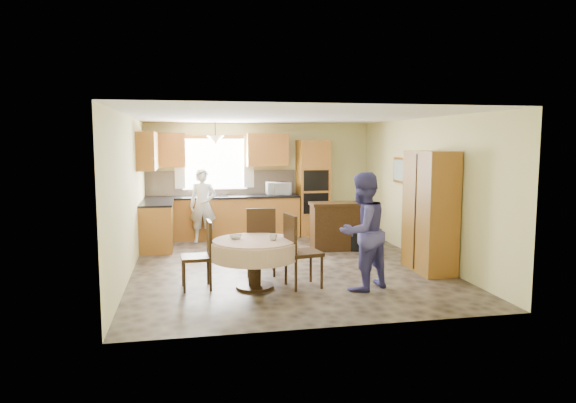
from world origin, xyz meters
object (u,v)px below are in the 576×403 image
(dining_table, at_px, (255,251))
(chair_back, at_px, (261,238))
(sideboard, at_px, (341,227))
(chair_right, at_px, (298,247))
(person_dining, at_px, (362,231))
(cupboard, at_px, (430,212))
(person_sink, at_px, (203,206))
(oven_tower, at_px, (313,188))
(chair_left, at_px, (202,251))

(dining_table, xyz_separation_m, chair_back, (0.19, 0.68, 0.05))
(sideboard, xyz_separation_m, chair_right, (-1.38, -2.39, 0.16))
(sideboard, height_order, person_dining, person_dining)
(person_dining, bearing_deg, cupboard, -179.65)
(sideboard, distance_m, person_sink, 2.91)
(cupboard, bearing_deg, chair_right, -167.10)
(chair_right, distance_m, person_sink, 3.86)
(oven_tower, relative_size, chair_back, 1.98)
(sideboard, bearing_deg, oven_tower, 97.28)
(cupboard, xyz_separation_m, chair_right, (-2.28, -0.52, -0.38))
(chair_right, xyz_separation_m, person_dining, (0.86, -0.27, 0.24))
(chair_left, relative_size, person_dining, 0.58)
(dining_table, xyz_separation_m, chair_right, (0.62, -0.09, 0.04))
(cupboard, relative_size, chair_right, 1.82)
(chair_left, bearing_deg, cupboard, 91.33)
(chair_back, height_order, person_dining, person_dining)
(oven_tower, bearing_deg, sideboard, -84.21)
(chair_left, bearing_deg, dining_table, 76.58)
(cupboard, bearing_deg, person_sink, 138.27)
(oven_tower, height_order, chair_back, oven_tower)
(chair_left, xyz_separation_m, chair_right, (1.35, -0.22, 0.05))
(chair_left, height_order, person_sink, person_sink)
(dining_table, xyz_separation_m, chair_left, (-0.74, 0.13, -0.01))
(dining_table, xyz_separation_m, person_dining, (1.48, -0.36, 0.29))
(chair_left, relative_size, chair_right, 0.91)
(cupboard, height_order, chair_right, cupboard)
(chair_right, bearing_deg, oven_tower, -26.44)
(chair_left, height_order, chair_back, chair_back)
(sideboard, relative_size, chair_back, 1.13)
(cupboard, bearing_deg, oven_tower, 106.91)
(person_dining, bearing_deg, dining_table, -42.63)
(person_dining, bearing_deg, oven_tower, -123.57)
(cupboard, distance_m, chair_right, 2.37)
(chair_back, bearing_deg, person_dining, 148.92)
(chair_back, height_order, person_sink, person_sink)
(cupboard, bearing_deg, person_dining, -150.72)
(chair_left, height_order, chair_right, chair_right)
(cupboard, distance_m, dining_table, 2.96)
(chair_back, xyz_separation_m, person_dining, (1.28, -1.04, 0.24))
(chair_back, bearing_deg, cupboard, -177.23)
(dining_table, xyz_separation_m, person_sink, (-0.61, 3.57, 0.22))
(dining_table, distance_m, person_sink, 3.62)
(cupboard, xyz_separation_m, person_dining, (-1.42, -0.80, -0.14))
(sideboard, distance_m, dining_table, 3.05)
(cupboard, bearing_deg, sideboard, 115.78)
(dining_table, relative_size, person_dining, 0.74)
(chair_left, distance_m, person_dining, 2.29)
(oven_tower, xyz_separation_m, person_dining, (-0.35, -4.32, -0.23))
(chair_left, relative_size, person_sink, 0.63)
(chair_right, bearing_deg, sideboard, -39.73)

